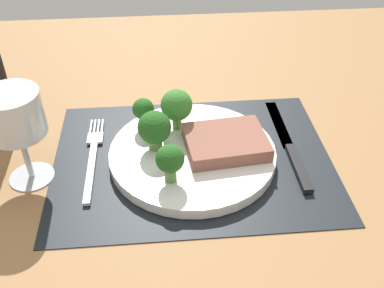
{
  "coord_description": "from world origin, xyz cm",
  "views": [
    {
      "loc": [
        -4.55,
        -50.69,
        43.01
      ],
      "look_at": [
        0.04,
        1.34,
        1.9
      ],
      "focal_mm": 42.02,
      "sensor_mm": 36.0,
      "label": 1
    }
  ],
  "objects_px": {
    "fork": "(93,156)",
    "wine_glass": "(15,119)",
    "plate": "(193,154)",
    "steak": "(226,143)",
    "knife": "(291,149)"
  },
  "relations": [
    {
      "from": "plate",
      "to": "steak",
      "type": "relative_size",
      "value": 2.12
    },
    {
      "from": "plate",
      "to": "fork",
      "type": "bearing_deg",
      "value": 174.48
    },
    {
      "from": "fork",
      "to": "wine_glass",
      "type": "distance_m",
      "value": 0.13
    },
    {
      "from": "steak",
      "to": "wine_glass",
      "type": "bearing_deg",
      "value": -176.59
    },
    {
      "from": "knife",
      "to": "wine_glass",
      "type": "xyz_separation_m",
      "value": [
        -0.38,
        -0.02,
        0.09
      ]
    },
    {
      "from": "steak",
      "to": "knife",
      "type": "distance_m",
      "value": 0.1
    },
    {
      "from": "plate",
      "to": "wine_glass",
      "type": "height_order",
      "value": "wine_glass"
    },
    {
      "from": "knife",
      "to": "steak",
      "type": "bearing_deg",
      "value": -177.65
    },
    {
      "from": "fork",
      "to": "wine_glass",
      "type": "relative_size",
      "value": 1.39
    },
    {
      "from": "plate",
      "to": "fork",
      "type": "height_order",
      "value": "plate"
    },
    {
      "from": "steak",
      "to": "fork",
      "type": "distance_m",
      "value": 0.2
    },
    {
      "from": "fork",
      "to": "knife",
      "type": "relative_size",
      "value": 0.83
    },
    {
      "from": "steak",
      "to": "knife",
      "type": "bearing_deg",
      "value": 3.83
    },
    {
      "from": "fork",
      "to": "wine_glass",
      "type": "height_order",
      "value": "wine_glass"
    },
    {
      "from": "knife",
      "to": "wine_glass",
      "type": "height_order",
      "value": "wine_glass"
    }
  ]
}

